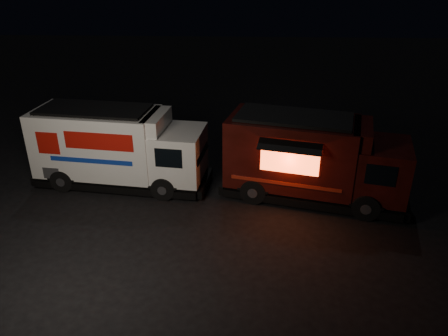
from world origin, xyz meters
TOP-DOWN VIEW (x-y plane):
  - ground at (0.00, 0.00)m, footprint 80.00×80.00m
  - white_truck at (-2.39, 3.16)m, footprint 7.28×3.22m
  - red_truck at (5.24, 2.36)m, footprint 7.38×4.18m

SIDE VIEW (x-z plane):
  - ground at x=0.00m, z-range 0.00..0.00m
  - white_truck at x=-2.39m, z-range 0.00..3.19m
  - red_truck at x=5.24m, z-range 0.00..3.24m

